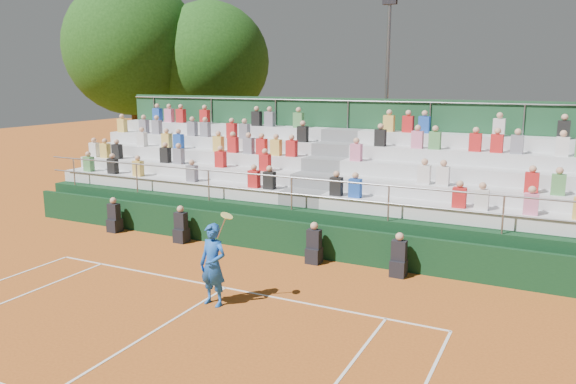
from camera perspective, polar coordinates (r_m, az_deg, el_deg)
The scene contains 8 objects.
ground at distance 14.24m, azimuth -6.37°, elevation -9.67°, with size 90.00×90.00×0.00m, color #B65B1E.
courtside_wall at distance 16.71m, azimuth -0.46°, elevation -4.56°, with size 20.00×0.15×1.00m, color black.
line_officials at distance 16.90m, azimuth -4.79°, elevation -4.49°, with size 10.21×0.40×1.19m.
grandstand at distance 19.43m, azimuth 3.84°, elevation -0.54°, with size 20.00×5.20×4.40m.
tennis_player at distance 12.97m, azimuth -7.62°, elevation -7.34°, with size 0.90×0.52×2.22m.
tree_west at distance 31.34m, azimuth -15.50°, elevation 13.97°, with size 7.07×7.07×10.23m.
tree_east at distance 30.89m, azimuth -7.91°, elevation 12.97°, with size 6.25×6.25×9.10m.
floodlight_mast at distance 25.43m, azimuth 10.03°, elevation 10.97°, with size 0.60×0.25×8.55m.
Camera 1 is at (7.26, -11.12, 5.13)m, focal length 35.00 mm.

